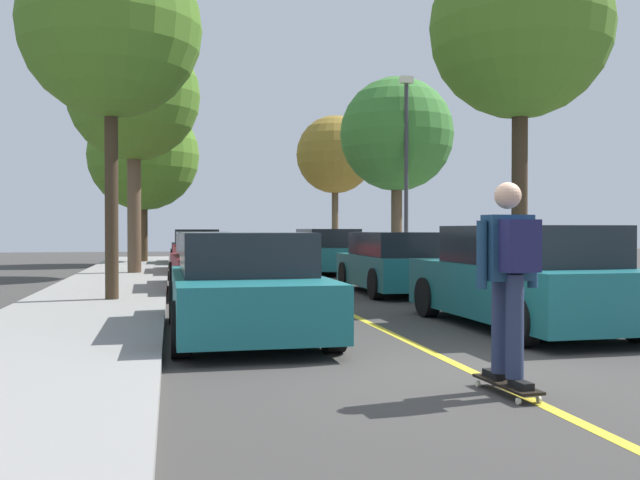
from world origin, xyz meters
name	(u,v)px	position (x,y,z in m)	size (l,w,h in m)	color
ground	(480,376)	(0.00, 0.00, 0.00)	(80.00, 80.00, 0.00)	#3D3A38
sidewalk_left	(4,389)	(-4.33, 0.00, 0.07)	(2.58, 56.00, 0.14)	gray
center_line	(368,322)	(0.00, 4.00, 0.00)	(0.12, 39.20, 0.01)	gold
parked_car_left_nearest	(244,285)	(-1.99, 3.10, 0.67)	(1.98, 4.38, 1.38)	#196066
parked_car_left_near	(214,264)	(-1.98, 9.69, 0.64)	(2.02, 4.44, 1.32)	maroon
parked_car_left_far	(202,253)	(-1.99, 16.02, 0.67)	(1.90, 4.61, 1.34)	maroon
parked_car_left_farthest	(196,248)	(-1.98, 21.62, 0.69)	(1.95, 4.22, 1.42)	black
parked_car_right_nearest	(522,279)	(1.99, 2.94, 0.72)	(1.93, 4.48, 1.47)	#196066
parked_car_right_near	(397,263)	(1.98, 8.66, 0.68)	(1.97, 4.12, 1.36)	#196066
parked_car_right_far	(328,252)	(1.98, 15.85, 0.69)	(1.98, 4.19, 1.43)	#196066
street_tree_left_nearest	(111,28)	(-4.00, 7.14, 5.11)	(3.31, 3.31, 6.64)	#3D2D1E
street_tree_left_near	(134,96)	(-4.00, 15.38, 5.37)	(3.89, 3.89, 7.22)	brown
street_tree_left_far	(143,155)	(-4.00, 22.89, 4.38)	(4.41, 4.41, 6.46)	#4C3823
street_tree_right_nearest	(520,29)	(4.00, 6.90, 5.49)	(3.67, 3.67, 7.21)	#3D2D1E
street_tree_right_near	(397,135)	(4.00, 14.94, 4.38)	(3.56, 3.56, 6.05)	brown
street_tree_right_far	(335,155)	(4.00, 23.50, 4.63)	(3.35, 3.35, 6.18)	brown
fire_hydrant	(555,284)	(3.48, 4.61, 0.49)	(0.20, 0.20, 0.70)	#B2140F
streetlamp	(406,161)	(3.73, 13.22, 3.39)	(0.36, 0.24, 5.70)	#38383D
skateboard	(507,384)	(-0.11, -0.78, 0.09)	(0.27, 0.85, 0.10)	black
skateboarder	(510,268)	(-0.11, -0.82, 1.09)	(0.58, 0.71, 1.72)	black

